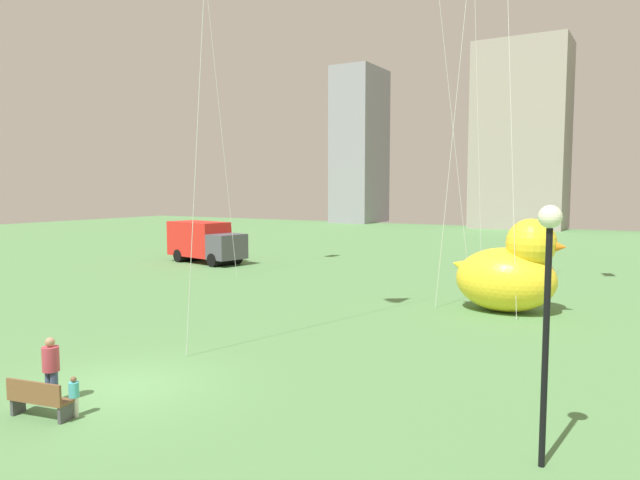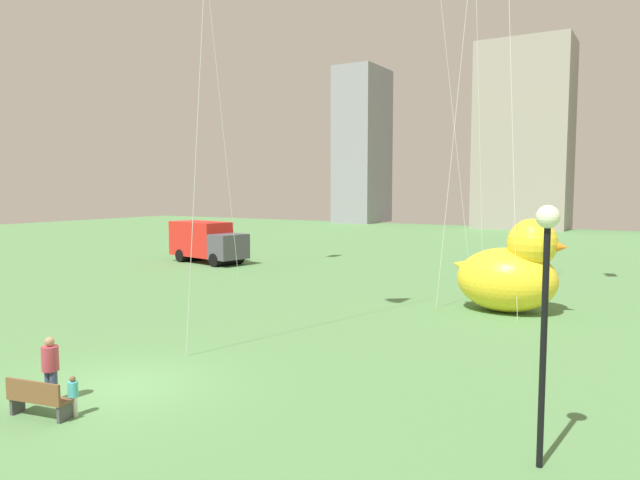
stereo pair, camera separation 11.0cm
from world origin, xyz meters
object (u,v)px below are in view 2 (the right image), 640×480
at_px(person_child, 73,394).
at_px(lamppost, 546,277).
at_px(giant_inflatable_duck, 511,272).
at_px(box_truck, 207,242).
at_px(park_bench, 37,398).
at_px(person_adult, 50,366).

distance_m(person_child, lamppost, 10.55).
distance_m(giant_inflatable_duck, box_truck, 22.87).
xyz_separation_m(person_child, giant_inflatable_duck, (6.01, 16.72, 1.17)).
bearing_deg(box_truck, giant_inflatable_duck, -15.03).
relative_size(park_bench, box_truck, 0.24).
relative_size(person_adult, person_child, 1.73).
xyz_separation_m(giant_inflatable_duck, lamppost, (3.65, -13.83, 1.91)).
xyz_separation_m(park_bench, giant_inflatable_duck, (6.62, 17.21, 1.22)).
relative_size(person_adult, giant_inflatable_duck, 0.34).
distance_m(park_bench, person_child, 0.78).
bearing_deg(giant_inflatable_duck, lamppost, -75.21).
xyz_separation_m(lamppost, box_truck, (-25.74, 19.76, -2.16)).
bearing_deg(giant_inflatable_duck, person_child, -109.78).
bearing_deg(person_child, box_truck, 125.37).
height_order(person_child, giant_inflatable_duck, giant_inflatable_duck).
bearing_deg(person_adult, park_bench, -51.80).
bearing_deg(person_child, person_adult, 166.98).
distance_m(giant_inflatable_duck, lamppost, 14.43).
bearing_deg(lamppost, person_child, -163.37).
xyz_separation_m(person_adult, giant_inflatable_duck, (7.22, 16.44, 0.79)).
xyz_separation_m(person_adult, lamppost, (10.88, 2.61, 2.71)).
xyz_separation_m(person_child, lamppost, (9.66, 2.89, 3.09)).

